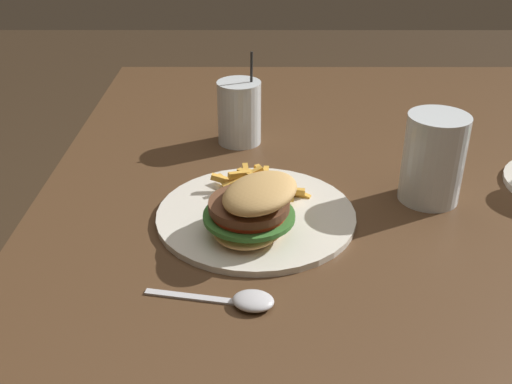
{
  "coord_description": "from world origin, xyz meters",
  "views": [
    {
      "loc": [
        0.86,
        -0.23,
        1.18
      ],
      "look_at": [
        0.07,
        -0.23,
        0.75
      ],
      "focal_mm": 42.0,
      "sensor_mm": 36.0,
      "label": 1
    }
  ],
  "objects": [
    {
      "name": "juice_glass",
      "position": [
        -0.21,
        -0.26,
        0.76
      ],
      "size": [
        0.08,
        0.08,
        0.18
      ],
      "color": "silver",
      "rests_on": "dining_table"
    },
    {
      "name": "spoon",
      "position": [
        0.28,
        -0.24,
        0.71
      ],
      "size": [
        0.06,
        0.17,
        0.01
      ],
      "rotation": [
        0.0,
        0.0,
        1.39
      ],
      "color": "silver",
      "rests_on": "dining_table"
    },
    {
      "name": "dining_table",
      "position": [
        0.0,
        0.0,
        0.6
      ],
      "size": [
        1.4,
        1.18,
        0.71
      ],
      "color": "#4C331E",
      "rests_on": "ground_plane"
    },
    {
      "name": "meal_plate_near",
      "position": [
        0.1,
        -0.23,
        0.74
      ],
      "size": [
        0.3,
        0.3,
        0.1
      ],
      "color": "silver",
      "rests_on": "dining_table"
    },
    {
      "name": "beer_glass",
      "position": [
        0.01,
        0.04,
        0.78
      ],
      "size": [
        0.1,
        0.1,
        0.14
      ],
      "color": "silver",
      "rests_on": "dining_table"
    }
  ]
}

